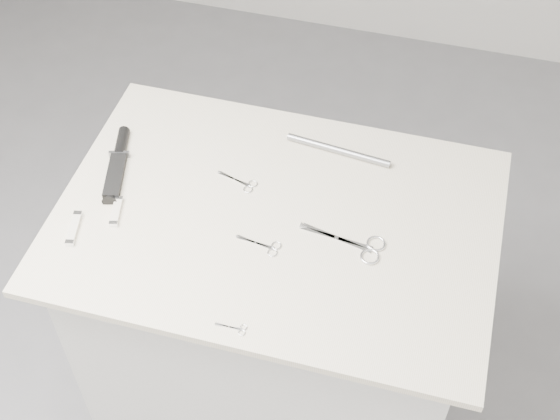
% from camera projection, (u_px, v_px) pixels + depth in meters
% --- Properties ---
extents(ground, '(4.00, 4.00, 0.01)m').
position_uv_depth(ground, '(277.00, 406.00, 2.47)').
color(ground, gray).
rests_on(ground, ground).
extents(plinth, '(0.90, 0.60, 0.90)m').
position_uv_depth(plinth, '(277.00, 329.00, 2.12)').
color(plinth, silver).
rests_on(plinth, ground).
extents(display_board, '(1.00, 0.70, 0.02)m').
position_uv_depth(display_board, '(276.00, 220.00, 1.77)').
color(display_board, beige).
rests_on(display_board, plinth).
extents(large_shears, '(0.19, 0.08, 0.01)m').
position_uv_depth(large_shears, '(360.00, 246.00, 1.71)').
color(large_shears, silver).
rests_on(large_shears, display_board).
extents(embroidery_scissors_a, '(0.10, 0.04, 0.00)m').
position_uv_depth(embroidery_scissors_a, '(265.00, 246.00, 1.71)').
color(embroidery_scissors_a, silver).
rests_on(embroidery_scissors_a, display_board).
extents(embroidery_scissors_b, '(0.10, 0.05, 0.00)m').
position_uv_depth(embroidery_scissors_b, '(243.00, 183.00, 1.83)').
color(embroidery_scissors_b, silver).
rests_on(embroidery_scissors_b, display_board).
extents(tiny_scissors, '(0.07, 0.03, 0.00)m').
position_uv_depth(tiny_scissors, '(235.00, 328.00, 1.57)').
color(tiny_scissors, silver).
rests_on(tiny_scissors, display_board).
extents(sheathed_knife, '(0.09, 0.23, 0.03)m').
position_uv_depth(sheathed_knife, '(118.00, 160.00, 1.87)').
color(sheathed_knife, black).
rests_on(sheathed_knife, display_board).
extents(pocket_knife_a, '(0.04, 0.10, 0.01)m').
position_uv_depth(pocket_knife_a, '(74.00, 228.00, 1.74)').
color(pocket_knife_a, beige).
rests_on(pocket_knife_a, display_board).
extents(pocket_knife_b, '(0.04, 0.09, 0.01)m').
position_uv_depth(pocket_knife_b, '(116.00, 211.00, 1.77)').
color(pocket_knife_b, beige).
rests_on(pocket_knife_b, display_board).
extents(metal_rail, '(0.26, 0.05, 0.02)m').
position_uv_depth(metal_rail, '(338.00, 150.00, 1.90)').
color(metal_rail, gray).
rests_on(metal_rail, display_board).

